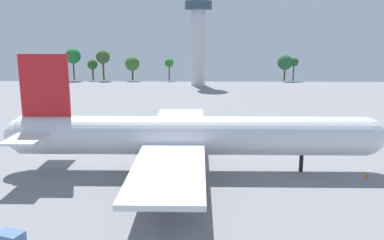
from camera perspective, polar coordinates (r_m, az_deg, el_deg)
name	(u,v)px	position (r m, az deg, el deg)	size (l,w,h in m)	color
ground_plane	(192,171)	(72.70, 0.00, -6.99)	(259.28, 259.28, 0.00)	gray
cargo_airplane	(191,136)	(70.91, -0.15, -2.23)	(64.82, 55.35, 20.12)	silver
cargo_loader	(198,122)	(105.32, 0.86, -0.32)	(4.84, 4.25, 2.25)	#232328
maintenance_van	(180,132)	(95.45, -1.60, -1.64)	(5.32, 5.01, 2.03)	#2D5193
cargo_container_fore	(10,240)	(52.78, -23.70, -14.78)	(3.47, 2.88, 1.68)	#4C729E
safety_cone_nose	(367,175)	(75.35, 22.91, -6.96)	(0.58, 0.58, 0.82)	orange
control_tower	(198,36)	(184.78, 0.87, 11.46)	(11.71, 11.71, 36.40)	silver
tree_line_backdrop	(154,60)	(204.97, -5.19, 8.14)	(113.43, 7.46, 15.58)	#51381E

